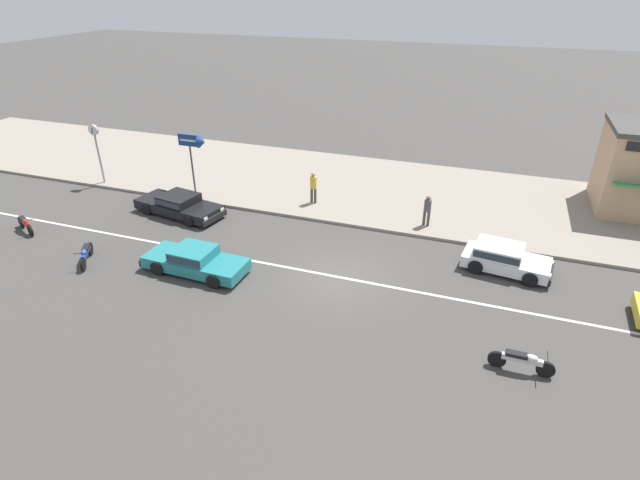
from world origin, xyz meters
TOP-DOWN VIEW (x-y plane):
  - ground_plane at (0.00, 0.00)m, footprint 160.00×160.00m
  - lane_centre_stripe at (0.00, 0.00)m, footprint 50.40×0.14m
  - kerb_strip at (0.00, 9.53)m, footprint 68.00×10.00m
  - sedan_teal_0 at (-5.72, -1.55)m, footprint 4.46×1.88m
  - sedan_black_3 at (-9.51, 3.03)m, footprint 4.91×2.51m
  - hatchback_white_4 at (6.25, 2.84)m, footprint 3.70×2.09m
  - motorcycle_0 at (-15.33, -1.13)m, footprint 1.68×0.93m
  - motorcycle_1 at (-10.50, -2.47)m, footprint 1.09×1.70m
  - motorcycle_2 at (7.00, -3.31)m, footprint 1.98×0.56m
  - street_clock at (-16.00, 5.06)m, footprint 0.58×0.22m
  - arrow_signboard at (-9.44, 5.27)m, footprint 1.61×0.68m
  - pedestrian_mid_kerb at (2.63, 5.64)m, footprint 0.34×0.34m
  - pedestrian_by_shop at (-3.43, 6.37)m, footprint 0.34×0.34m

SIDE VIEW (x-z plane):
  - ground_plane at x=0.00m, z-range 0.00..0.00m
  - lane_centre_stripe at x=0.00m, z-range 0.00..0.01m
  - kerb_strip at x=0.00m, z-range 0.00..0.15m
  - motorcycle_0 at x=-15.33m, z-range 0.02..0.82m
  - motorcycle_1 at x=-10.50m, z-range 0.03..0.82m
  - motorcycle_2 at x=7.00m, z-range 0.03..0.82m
  - sedan_teal_0 at x=-5.72m, z-range 0.00..1.07m
  - sedan_black_3 at x=-9.51m, z-range 0.00..1.07m
  - hatchback_white_4 at x=6.25m, z-range 0.03..1.14m
  - pedestrian_mid_kerb at x=2.63m, z-range 0.27..1.83m
  - pedestrian_by_shop at x=-3.43m, z-range 0.29..2.00m
  - street_clock at x=-16.00m, z-range 0.93..4.31m
  - arrow_signboard at x=-9.44m, z-range 1.32..4.71m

